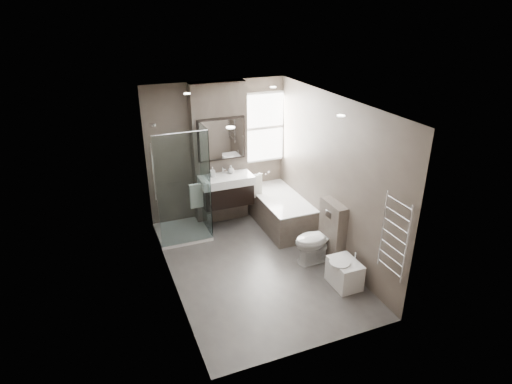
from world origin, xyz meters
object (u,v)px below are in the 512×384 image
bathtub (280,210)px  bidet (344,273)px  vanity (226,189)px  toilet (318,240)px

bathtub → bidet: bearing=-87.5°
bathtub → bidet: (0.09, -2.05, -0.10)m
vanity → toilet: size_ratio=1.24×
vanity → bidet: (1.01, -2.37, -0.53)m
vanity → toilet: (0.97, -1.65, -0.36)m
vanity → toilet: 1.94m
vanity → toilet: vanity is taller
vanity → bathtub: 1.07m
bathtub → toilet: toilet is taller
vanity → bidet: size_ratio=1.82×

